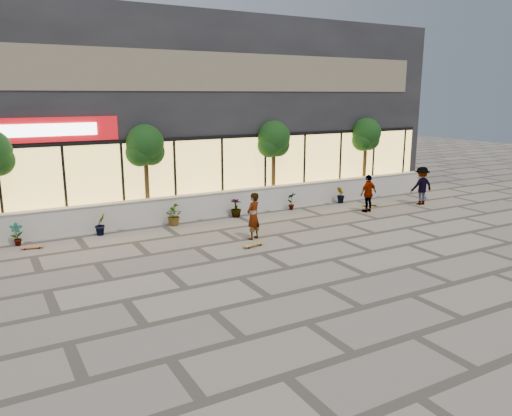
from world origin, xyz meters
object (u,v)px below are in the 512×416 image
skateboard_left (32,247)px  skateboard_right_far (423,197)px  tree_midwest (145,148)px  skater_right_far (421,186)px  skater_center (253,216)px  skateboard_center (253,244)px  skateboard_right_near (370,205)px  tree_east (366,136)px  skater_right_near (368,193)px  tree_mideast (274,141)px

skateboard_left → skateboard_right_far: bearing=9.4°
tree_midwest → skateboard_left: bearing=-157.8°
skater_right_far → skateboard_right_far: 1.69m
tree_midwest → skater_center: 5.53m
skateboard_center → skateboard_right_near: (7.78, 2.88, -0.00)m
tree_midwest → skater_right_far: tree_midwest is taller
tree_east → skateboard_right_near: bearing=-125.5°
tree_midwest → skateboard_right_far: tree_midwest is taller
skater_right_near → skateboard_right_far: (4.40, 0.85, -0.76)m
skateboard_center → skateboard_right_near: skateboard_center is taller
skater_center → skateboard_right_far: bearing=164.7°
tree_midwest → skateboard_right_near: (9.76, -2.44, -2.90)m
tree_mideast → skateboard_left: tree_mideast is taller
skateboard_right_near → skateboard_center: bearing=-147.6°
tree_mideast → skateboard_left: 11.16m
tree_mideast → skateboard_left: (-10.61, -1.88, -2.91)m
tree_midwest → skater_right_near: tree_midwest is taller
skater_right_far → skater_right_near: bearing=6.7°
skater_right_near → skateboard_center: size_ratio=1.92×
skateboard_right_near → skater_center: bearing=-152.4°
skateboard_center → skateboard_left: size_ratio=1.19×
skateboard_left → skateboard_right_far: (17.91, -0.51, 0.00)m
tree_east → skater_right_near: (-2.60, -3.25, -2.16)m
tree_mideast → tree_east: (5.50, 0.00, 0.00)m
skater_right_far → tree_midwest: bearing=-7.7°
tree_mideast → skateboard_right_far: bearing=-18.2°
skater_right_far → tree_mideast: bearing=-20.8°
tree_mideast → skater_right_far: 7.26m
skater_right_near → skateboard_left: skater_right_near is taller
tree_midwest → skateboard_right_near: tree_midwest is taller
skateboard_left → skateboard_right_far: skateboard_right_far is taller
tree_midwest → skater_right_far: 12.73m
tree_east → skater_right_far: 3.95m
skateboard_right_far → skater_right_far: bearing=-171.9°
tree_mideast → skateboard_center: bearing=-127.1°
tree_east → skater_center: size_ratio=2.33×
tree_east → skater_center: tree_east is taller
tree_mideast → skateboard_center: (-4.02, -5.32, -2.90)m
tree_east → skateboard_right_far: bearing=-53.1°
skater_right_near → skater_right_far: skater_right_far is taller
skater_right_near → skateboard_left: size_ratio=2.28×
skateboard_center → skateboard_left: bearing=140.9°
skateboard_right_near → skater_right_far: bearing=-7.8°
skater_center → skater_right_near: 6.58m
skater_right_near → skateboard_right_far: bearing=-177.7°
tree_mideast → tree_midwest: bearing=180.0°
skater_right_far → skateboard_right_far: size_ratio=2.40×
skater_center → skateboard_right_far: 11.08m
tree_mideast → skateboard_center: size_ratio=4.53×
tree_mideast → skater_right_near: 4.86m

